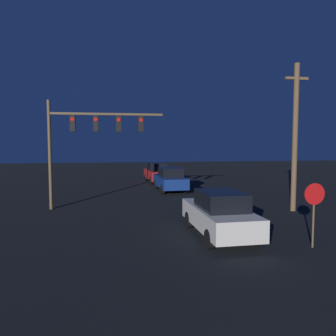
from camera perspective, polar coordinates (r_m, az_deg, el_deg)
The scene contains 6 objects.
car_near at distance 12.77m, azimuth 8.92°, elevation -7.88°, with size 1.93×4.75×1.76m.
car_mid at distance 24.44m, azimuth 0.36°, elevation -1.98°, with size 2.01×4.78×1.76m.
car_far at distance 30.05m, azimuth -1.89°, elevation -0.80°, with size 2.09×4.80×1.76m.
traffic_signal_mast at distance 18.38m, azimuth -13.74°, elevation 6.02°, with size 6.19×0.30×5.86m.
stop_sign at distance 12.21m, azimuth 24.10°, elevation -5.52°, with size 0.74×0.07×2.22m.
utility_pole at distance 18.34m, azimuth 21.25°, elevation 5.23°, with size 1.23×0.28×7.66m.
Camera 1 is at (-2.44, -1.77, 3.57)m, focal length 35.00 mm.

